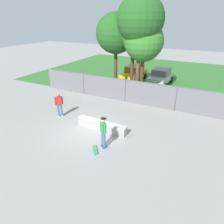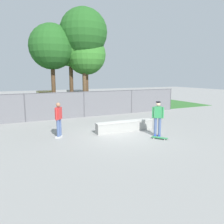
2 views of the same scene
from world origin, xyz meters
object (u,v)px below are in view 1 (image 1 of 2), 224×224
(tree_mid, at_px, (140,19))
(tree_far, at_px, (144,42))
(car_silver, at_px, (161,77))
(tree_near_right, at_px, (134,33))
(concrete_ledge, at_px, (102,126))
(bystander, at_px, (59,104))
(skateboarder, at_px, (103,131))
(skateboard, at_px, (95,150))
(car_yellow, at_px, (134,73))
(tree_near_left, at_px, (116,34))

(tree_mid, relative_size, tree_far, 1.30)
(car_silver, bearing_deg, tree_near_right, -112.26)
(concrete_ledge, distance_m, bystander, 3.75)
(concrete_ledge, relative_size, skateboarder, 1.90)
(skateboard, distance_m, car_yellow, 14.21)
(tree_near_right, bearing_deg, skateboard, -79.54)
(tree_near_right, distance_m, bystander, 8.82)
(skateboarder, distance_m, car_silver, 13.26)
(tree_near_right, xyz_separation_m, tree_far, (1.15, -0.54, -0.64))
(concrete_ledge, height_order, tree_mid, tree_mid)
(concrete_ledge, relative_size, car_yellow, 0.82)
(skateboard, height_order, bystander, bystander)
(tree_mid, relative_size, car_yellow, 1.98)
(skateboarder, bearing_deg, car_yellow, 104.45)
(tree_near_left, xyz_separation_m, car_silver, (3.25, 4.48, -4.50))
(skateboard, height_order, car_yellow, car_yellow)
(skateboarder, height_order, tree_far, tree_far)
(tree_mid, height_order, car_silver, tree_mid)
(tree_near_left, relative_size, car_yellow, 1.68)
(tree_far, bearing_deg, car_yellow, 118.10)
(skateboard, xyz_separation_m, tree_near_left, (-3.31, 9.29, 5.27))
(skateboarder, bearing_deg, concrete_ledge, 122.75)
(tree_mid, bearing_deg, concrete_ledge, -89.04)
(tree_near_left, distance_m, bystander, 8.16)
(tree_far, bearing_deg, skateboarder, -84.15)
(skateboarder, xyz_separation_m, tree_mid, (-1.16, 8.21, 5.47))
(concrete_ledge, relative_size, tree_mid, 0.41)
(car_silver, bearing_deg, bystander, -111.34)
(tree_far, bearing_deg, bystander, -120.35)
(car_silver, bearing_deg, tree_far, -96.84)
(tree_far, relative_size, car_silver, 1.52)
(concrete_ledge, distance_m, tree_mid, 9.04)
(concrete_ledge, xyz_separation_m, tree_near_left, (-2.51, 7.14, 5.03))
(concrete_ledge, relative_size, bystander, 1.92)
(car_yellow, bearing_deg, car_silver, -1.23)
(skateboard, relative_size, bystander, 0.42)
(tree_mid, distance_m, tree_far, 1.74)
(bystander, bearing_deg, tree_mid, 60.34)
(tree_mid, bearing_deg, tree_near_right, 134.94)
(tree_near_left, relative_size, bystander, 3.91)
(concrete_ledge, xyz_separation_m, skateboard, (0.80, -2.14, -0.23))
(skateboard, distance_m, tree_mid, 10.87)
(concrete_ledge, distance_m, skateboarder, 2.07)
(tree_near_left, xyz_separation_m, car_yellow, (0.13, 4.54, -4.50))
(tree_near_left, distance_m, car_yellow, 6.40)
(tree_near_right, distance_m, tree_far, 1.42)
(tree_mid, distance_m, bystander, 9.06)
(skateboarder, height_order, bystander, skateboarder)
(skateboarder, bearing_deg, tree_near_left, 112.08)
(skateboard, xyz_separation_m, tree_mid, (-0.91, 8.72, 6.43))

